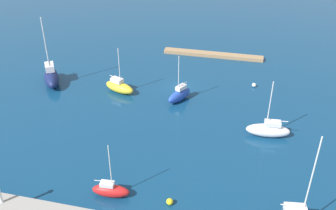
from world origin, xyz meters
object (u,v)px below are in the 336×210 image
object	(u,v)px
sailboat_white_lone_south	(268,130)
sailboat_yellow_center_basin	(119,87)
pier_dock	(213,55)
mooring_buoy_white	(254,85)
mooring_buoy_yellow	(170,202)
sailboat_red_along_channel	(111,190)
sailboat_blue_lone_north	(179,95)
sailboat_navy_near_pier	(51,77)

from	to	relation	value
sailboat_white_lone_south	sailboat_yellow_center_basin	xyz separation A→B (m)	(26.41, -7.84, -0.01)
pier_dock	mooring_buoy_white	size ratio (longest dim) A/B	28.05
sailboat_white_lone_south	mooring_buoy_yellow	xyz separation A→B (m)	(11.22, 17.02, -0.70)
sailboat_red_along_channel	sailboat_blue_lone_north	bearing A→B (deg)	77.53
pier_dock	sailboat_blue_lone_north	size ratio (longest dim) A/B	2.55
sailboat_yellow_center_basin	mooring_buoy_white	bearing A→B (deg)	38.01
sailboat_red_along_channel	mooring_buoy_yellow	bearing A→B (deg)	-2.59
sailboat_red_along_channel	sailboat_navy_near_pier	size ratio (longest dim) A/B	0.58
sailboat_yellow_center_basin	sailboat_navy_near_pier	bearing A→B (deg)	-160.03
sailboat_blue_lone_north	sailboat_navy_near_pier	world-z (taller)	sailboat_navy_near_pier
sailboat_white_lone_south	sailboat_blue_lone_north	size ratio (longest dim) A/B	1.08
pier_dock	sailboat_navy_near_pier	xyz separation A→B (m)	(27.94, 20.20, 1.19)
sailboat_white_lone_south	sailboat_yellow_center_basin	world-z (taller)	sailboat_white_lone_south
sailboat_blue_lone_north	sailboat_yellow_center_basin	distance (m)	11.26
sailboat_red_along_channel	mooring_buoy_white	xyz separation A→B (m)	(-15.94, -32.84, -0.50)
pier_dock	sailboat_blue_lone_north	xyz separation A→B (m)	(3.20, 20.66, 0.77)
sailboat_blue_lone_north	sailboat_navy_near_pier	xyz separation A→B (m)	(24.74, -0.46, 0.42)
mooring_buoy_white	sailboat_yellow_center_basin	bearing A→B (deg)	17.96
sailboat_yellow_center_basin	mooring_buoy_white	size ratio (longest dim) A/B	11.15
pier_dock	sailboat_yellow_center_basin	bearing A→B (deg)	54.45
sailboat_yellow_center_basin	sailboat_white_lone_south	bearing A→B (deg)	3.51
pier_dock	sailboat_white_lone_south	world-z (taller)	sailboat_white_lone_south
pier_dock	sailboat_navy_near_pier	distance (m)	34.50
mooring_buoy_yellow	pier_dock	bearing A→B (deg)	-89.06
mooring_buoy_yellow	mooring_buoy_white	xyz separation A→B (m)	(-8.62, -32.57, -0.03)
sailboat_yellow_center_basin	mooring_buoy_white	distance (m)	25.03
sailboat_red_along_channel	mooring_buoy_yellow	distance (m)	7.34
sailboat_blue_lone_north	mooring_buoy_white	world-z (taller)	sailboat_blue_lone_north
mooring_buoy_white	sailboat_red_along_channel	bearing A→B (deg)	64.11
sailboat_white_lone_south	sailboat_red_along_channel	size ratio (longest dim) A/B	1.20
pier_dock	sailboat_blue_lone_north	bearing A→B (deg)	81.20
sailboat_yellow_center_basin	sailboat_red_along_channel	bearing A→B (deg)	-52.58
pier_dock	sailboat_red_along_channel	bearing A→B (deg)	81.74
sailboat_navy_near_pier	sailboat_red_along_channel	bearing A→B (deg)	8.44
sailboat_red_along_channel	mooring_buoy_yellow	xyz separation A→B (m)	(-7.32, -0.26, -0.47)
mooring_buoy_yellow	sailboat_red_along_channel	bearing A→B (deg)	2.07
sailboat_yellow_center_basin	mooring_buoy_yellow	xyz separation A→B (m)	(-15.18, 24.85, -0.69)
sailboat_blue_lone_north	sailboat_red_along_channel	bearing A→B (deg)	20.46
sailboat_blue_lone_north	sailboat_yellow_center_basin	bearing A→B (deg)	-63.98
mooring_buoy_yellow	sailboat_blue_lone_north	bearing A→B (deg)	-80.84
sailboat_navy_near_pier	mooring_buoy_white	distance (m)	38.10
sailboat_white_lone_south	mooring_buoy_yellow	size ratio (longest dim) A/B	11.13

